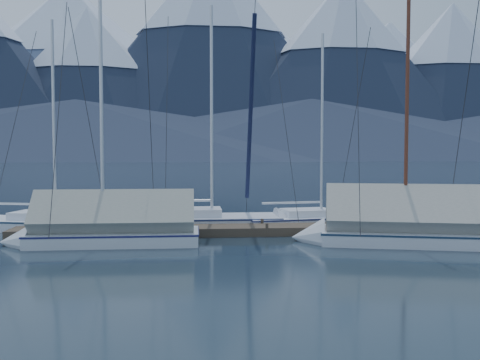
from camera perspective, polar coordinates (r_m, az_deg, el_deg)
name	(u,v)px	position (r m, az deg, el deg)	size (l,w,h in m)	color
ground	(245,243)	(18.69, 0.56, -7.07)	(1000.00, 1000.00, 0.00)	black
mountain_range	(201,80)	(392.73, -4.36, 11.10)	(877.00, 584.00, 150.50)	#475675
dock	(240,232)	(20.64, 0.00, -5.81)	(18.00, 1.50, 0.54)	#382D23
mooring_posts	(228,226)	(20.56, -1.39, -5.16)	(15.12, 1.52, 0.35)	#382D23
sailboat_open_left	(67,227)	(22.81, -18.85, -4.97)	(7.65, 3.86, 9.73)	white
sailboat_open_mid	(225,223)	(22.57, -1.74, -4.85)	(8.05, 3.46, 10.63)	silver
sailboat_open_right	(331,221)	(23.62, 10.22, -4.60)	(7.38, 3.29, 9.47)	silver
sailboat_covered_near	(400,229)	(19.38, 17.53, -5.30)	(8.34, 4.26, 10.38)	silver
sailboat_covered_far	(99,231)	(19.02, -15.52, -5.53)	(7.06, 3.00, 9.89)	silver
person	(401,203)	(22.55, 17.67, -2.50)	(0.60, 0.39, 1.65)	black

